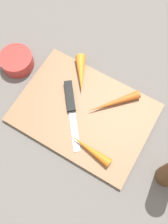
% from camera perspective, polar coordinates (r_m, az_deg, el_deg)
% --- Properties ---
extents(ground_plane, '(1.40, 1.40, 0.00)m').
position_cam_1_polar(ground_plane, '(0.70, 0.00, -0.35)').
color(ground_plane, slate).
extents(cutting_board, '(0.36, 0.26, 0.01)m').
position_cam_1_polar(cutting_board, '(0.70, 0.00, -0.17)').
color(cutting_board, '#99704C').
rests_on(cutting_board, ground_plane).
extents(knife, '(0.14, 0.17, 0.01)m').
position_cam_1_polar(knife, '(0.70, -3.04, 2.55)').
color(knife, '#B7B7BC').
rests_on(knife, cutting_board).
extents(carrot_medium, '(0.12, 0.04, 0.02)m').
position_cam_1_polar(carrot_medium, '(0.65, 1.47, -8.39)').
color(carrot_medium, orange).
rests_on(carrot_medium, cutting_board).
extents(carrot_shortest, '(0.08, 0.11, 0.03)m').
position_cam_1_polar(carrot_shortest, '(0.73, -0.67, 8.67)').
color(carrot_shortest, orange).
rests_on(carrot_shortest, cutting_board).
extents(carrot_longest, '(0.11, 0.13, 0.02)m').
position_cam_1_polar(carrot_longest, '(0.70, 6.60, 2.09)').
color(carrot_longest, orange).
rests_on(carrot_longest, cutting_board).
extents(small_bowl, '(0.09, 0.09, 0.04)m').
position_cam_1_polar(small_bowl, '(0.78, -14.71, 10.94)').
color(small_bowl, red).
rests_on(small_bowl, ground_plane).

